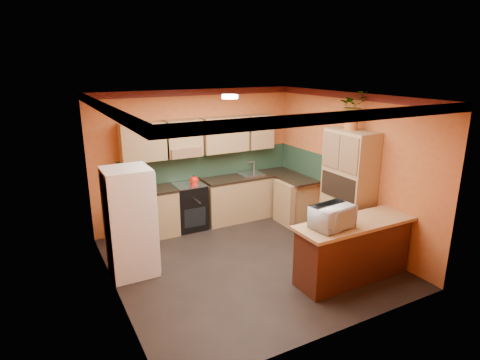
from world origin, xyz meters
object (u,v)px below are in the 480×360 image
pantry (348,190)px  microwave (332,217)px  base_cabinets_back (218,202)px  stove (189,206)px  breakfast_bar (353,252)px  fridge (130,222)px

pantry → microwave: size_ratio=3.54×
base_cabinets_back → stove: stove is taller
stove → microwave: bearing=-71.5°
base_cabinets_back → stove: 0.63m
base_cabinets_back → pantry: 2.66m
breakfast_bar → base_cabinets_back: bearing=105.5°
base_cabinets_back → microwave: 3.10m
fridge → microwave: fridge is taller
fridge → pantry: bearing=-13.1°
base_cabinets_back → fridge: fridge is taller
fridge → microwave: bearing=-35.8°
fridge → breakfast_bar: 3.41m
stove → fridge: 1.94m
breakfast_bar → microwave: bearing=180.0°
fridge → pantry: size_ratio=0.81×
breakfast_bar → stove: bearing=115.9°
stove → microwave: (1.01, -3.01, 0.64)m
fridge → breakfast_bar: bearing=-31.3°
base_cabinets_back → breakfast_bar: bearing=-74.5°
base_cabinets_back → microwave: (0.38, -3.01, 0.65)m
breakfast_bar → microwave: microwave is taller
pantry → microwave: 1.48m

